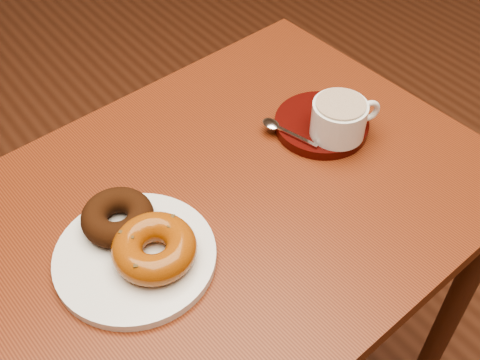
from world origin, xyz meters
TOP-DOWN VIEW (x-y plane):
  - cafe_table at (-0.02, 0.31)m, footprint 0.81×0.62m
  - donut_plate at (-0.18, 0.29)m, footprint 0.29×0.29m
  - donut_cinnamon at (-0.17, 0.35)m, footprint 0.11×0.11m
  - donut_caramel at (-0.16, 0.27)m, footprint 0.13×0.13m
  - saucer at (0.19, 0.33)m, footprint 0.20×0.20m
  - coffee_cup at (0.19, 0.30)m, footprint 0.11×0.08m
  - teaspoon at (0.12, 0.37)m, footprint 0.04×0.10m

SIDE VIEW (x-z plane):
  - cafe_table at x=-0.02m, z-range 0.25..0.98m
  - donut_plate at x=-0.18m, z-range 0.73..0.74m
  - saucer at x=0.19m, z-range 0.73..0.74m
  - teaspoon at x=0.12m, z-range 0.74..0.75m
  - donut_cinnamon at x=-0.17m, z-range 0.74..0.78m
  - donut_caramel at x=-0.16m, z-range 0.74..0.78m
  - coffee_cup at x=0.19m, z-range 0.74..0.80m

